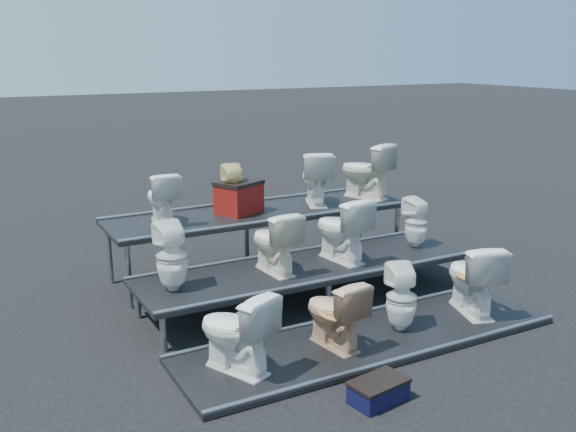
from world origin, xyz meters
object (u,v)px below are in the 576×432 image
toilet_3 (472,277)px  toilet_4 (172,256)px  toilet_7 (416,222)px  toilet_8 (162,198)px  toilet_9 (233,190)px  toilet_11 (366,170)px  toilet_5 (274,242)px  step_stool (378,392)px  red_crate (239,199)px  toilet_0 (236,331)px  toilet_2 (401,298)px  toilet_1 (334,313)px  toilet_6 (341,229)px  toilet_10 (316,178)px

toilet_3 → toilet_4: toilet_4 is taller
toilet_7 → toilet_8: 3.32m
toilet_9 → toilet_11: bearing=-168.8°
toilet_5 → step_stool: (-0.16, -2.32, -0.74)m
toilet_3 → toilet_11: toilet_11 is taller
red_crate → toilet_5: bearing=-120.6°
toilet_7 → toilet_8: size_ratio=0.99×
toilet_0 → red_crate: (1.22, 2.64, 0.60)m
toilet_3 → toilet_7: bearing=-82.3°
toilet_3 → toilet_11: size_ratio=1.03×
toilet_11 → toilet_5: bearing=10.0°
toilet_11 → step_stool: (-2.35, -3.62, -1.18)m
toilet_2 → toilet_11: size_ratio=0.89×
toilet_7 → toilet_8: toilet_8 is taller
toilet_1 → step_stool: (-0.18, -1.02, -0.34)m
toilet_1 → toilet_8: size_ratio=1.09×
toilet_9 → toilet_4: bearing=56.3°
toilet_1 → toilet_5: size_ratio=0.98×
toilet_2 → toilet_6: toilet_6 is taller
red_crate → step_stool: (-0.31, -3.65, -0.97)m
toilet_7 → toilet_8: bearing=-30.0°
toilet_3 → toilet_9: 3.26m
red_crate → toilet_3: bearing=-80.9°
toilet_4 → toilet_8: toilet_8 is taller
toilet_4 → toilet_8: 1.38m
toilet_3 → toilet_8: size_ratio=1.26×
toilet_7 → red_crate: 2.39m
toilet_4 → toilet_10: (2.57, 1.30, 0.40)m
toilet_2 → red_crate: bearing=-55.4°
toilet_4 → red_crate: size_ratio=1.40×
toilet_2 → toilet_9: size_ratio=1.08×
toilet_1 → toilet_5: (-0.01, 1.30, 0.41)m
toilet_7 → toilet_9: toilet_9 is taller
toilet_11 → red_crate: 2.05m
toilet_2 → toilet_8: (-1.79, 2.60, 0.77)m
toilet_8 → red_crate: bearing=-175.0°
toilet_9 → toilet_11: 2.14m
toilet_6 → toilet_3: bearing=119.5°
toilet_1 → toilet_6: 1.65m
toilet_1 → toilet_4: 1.85m
toilet_6 → toilet_11: size_ratio=0.98×
toilet_2 → toilet_1: bearing=19.4°
toilet_1 → toilet_10: bearing=-124.9°
toilet_6 → red_crate: bearing=-66.5°
toilet_7 → toilet_4: bearing=-6.8°
toilet_4 → toilet_11: bearing=-159.5°
toilet_4 → step_stool: bearing=114.7°
toilet_1 → toilet_7: 2.49m
toilet_3 → toilet_8: toilet_8 is taller
toilet_2 → toilet_11: toilet_11 is taller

